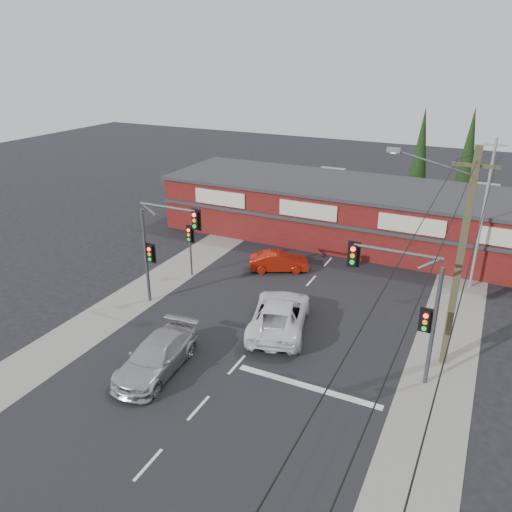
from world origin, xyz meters
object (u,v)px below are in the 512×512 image
at_px(white_suv, 280,314).
at_px(red_sedan, 279,261).
at_px(shop_building, 338,210).
at_px(utility_pole, 457,254).
at_px(silver_suv, 156,356).

xyz_separation_m(white_suv, red_sedan, (-2.93, 6.69, -0.18)).
xyz_separation_m(white_suv, shop_building, (-1.45, 14.54, 1.32)).
bearing_deg(white_suv, shop_building, -99.05).
xyz_separation_m(shop_building, utility_pole, (9.36, -14.00, 3.26)).
height_order(silver_suv, shop_building, shop_building).
bearing_deg(silver_suv, red_sedan, 82.46).
bearing_deg(utility_pole, white_suv, -176.05).
relative_size(white_suv, utility_pole, 0.59).
relative_size(silver_suv, shop_building, 0.19).
distance_m(white_suv, silver_suv, 6.77).
distance_m(white_suv, utility_pole, 9.15).
bearing_deg(red_sedan, white_suv, 177.35).
bearing_deg(utility_pole, silver_suv, -150.91).
distance_m(silver_suv, utility_pole, 13.85).
relative_size(silver_suv, red_sedan, 1.34).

